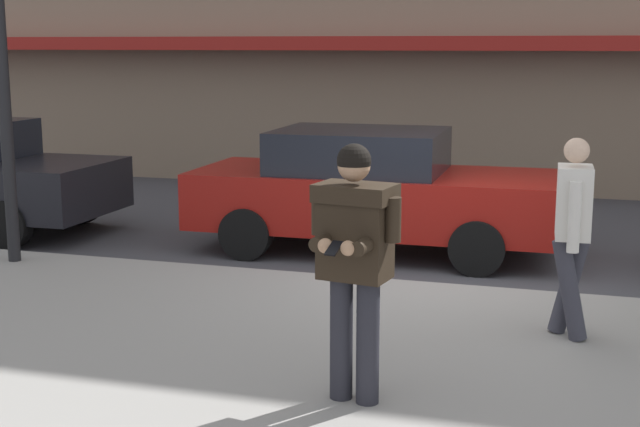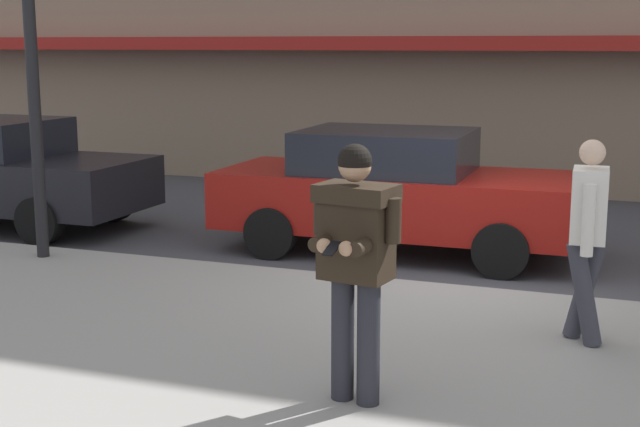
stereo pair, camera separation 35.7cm
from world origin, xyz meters
name	(u,v)px [view 2 (the right image)]	position (x,y,z in m)	size (l,w,h in m)	color
ground_plane	(459,292)	(0.00, 0.00, 0.00)	(80.00, 80.00, 0.00)	#3D3D42
sidewalk	(516,397)	(1.00, -2.85, 0.07)	(32.00, 5.30, 0.14)	gray
curb_paint_line	(556,300)	(1.00, 0.05, 0.00)	(28.00, 0.12, 0.01)	silver
parked_sedan_mid	(397,190)	(-1.13, 1.59, 0.79)	(4.53, 1.98, 1.54)	maroon
man_texting_on_phone	(355,246)	(-0.03, -3.48, 1.25)	(0.64, 0.62, 1.81)	#23232B
pedestrian_in_light_coat	(588,228)	(1.37, -1.60, 1.11)	(0.34, 0.60, 1.70)	#33333D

